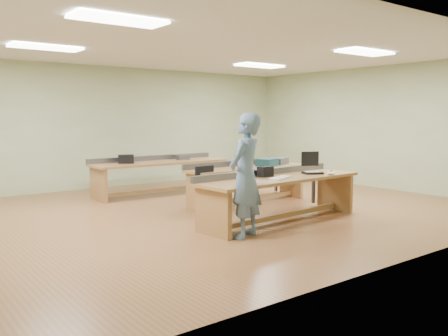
{
  "coord_description": "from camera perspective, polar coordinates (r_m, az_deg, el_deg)",
  "views": [
    {
      "loc": [
        -5.14,
        -7.16,
        1.76
      ],
      "look_at": [
        -0.16,
        -0.6,
        0.87
      ],
      "focal_mm": 38.0,
      "sensor_mm": 36.0,
      "label": 1
    }
  ],
  "objects": [
    {
      "name": "wall_front",
      "position": [
        6.04,
        21.27,
        3.28
      ],
      "size": [
        10.0,
        0.04,
        3.0
      ],
      "primitive_type": "cube",
      "color": "#A8BB8E",
      "rests_on": "floor"
    },
    {
      "name": "keyboard",
      "position": [
        7.8,
        6.79,
        -1.2
      ],
      "size": [
        0.53,
        0.34,
        0.03
      ],
      "primitive_type": "cube",
      "rotation": [
        0.0,
        0.0,
        0.37
      ],
      "color": "beige",
      "rests_on": "workbench_front"
    },
    {
      "name": "ceiling",
      "position": [
        8.9,
        -1.54,
        14.19
      ],
      "size": [
        10.0,
        10.0,
        0.0
      ],
      "primitive_type": "plane",
      "color": "silver",
      "rests_on": "wall_back"
    },
    {
      "name": "workbench_back",
      "position": [
        10.89,
        -7.73,
        -0.18
      ],
      "size": [
        3.18,
        0.86,
        0.86
      ],
      "rotation": [
        0.0,
        0.0,
        0.0
      ],
      "color": "olive",
      "rests_on": "floor"
    },
    {
      "name": "person",
      "position": [
        6.87,
        2.58,
        -0.95
      ],
      "size": [
        0.78,
        0.67,
        1.82
      ],
      "primitive_type": "imported",
      "rotation": [
        0.0,
        0.0,
        3.58
      ],
      "color": "slate",
      "rests_on": "floor"
    },
    {
      "name": "tray_back",
      "position": [
        11.24,
        -4.94,
        1.29
      ],
      "size": [
        0.31,
        0.25,
        0.11
      ],
      "primitive_type": "cube",
      "rotation": [
        0.0,
        0.0,
        -0.16
      ],
      "color": "#373739",
      "rests_on": "workbench_back"
    },
    {
      "name": "trackball_mouse",
      "position": [
        8.48,
        12.74,
        -0.59
      ],
      "size": [
        0.16,
        0.18,
        0.07
      ],
      "primitive_type": "ellipsoid",
      "rotation": [
        0.0,
        0.0,
        -0.21
      ],
      "color": "white",
      "rests_on": "workbench_front"
    },
    {
      "name": "task_chair",
      "position": [
        8.59,
        -1.78,
        -3.48
      ],
      "size": [
        0.47,
        0.47,
        0.87
      ],
      "rotation": [
        0.0,
        0.0,
        -0.0
      ],
      "color": "black",
      "rests_on": "floor"
    },
    {
      "name": "mug",
      "position": [
        9.6,
        1.95,
        0.43
      ],
      "size": [
        0.16,
        0.16,
        0.1
      ],
      "primitive_type": "imported",
      "rotation": [
        0.0,
        0.0,
        -0.38
      ],
      "color": "#373739",
      "rests_on": "workbench_mid"
    },
    {
      "name": "drinks_can",
      "position": [
        9.39,
        2.67,
        0.36
      ],
      "size": [
        0.08,
        0.08,
        0.12
      ],
      "primitive_type": "cylinder",
      "rotation": [
        0.0,
        0.0,
        0.23
      ],
      "color": "#B4B3B8",
      "rests_on": "workbench_mid"
    },
    {
      "name": "fluor_panels",
      "position": [
        8.89,
        -1.54,
        14.0
      ],
      "size": [
        6.2,
        3.5,
        0.03
      ],
      "color": "white",
      "rests_on": "ceiling"
    },
    {
      "name": "wall_back",
      "position": [
        12.29,
        -12.5,
        4.83
      ],
      "size": [
        10.0,
        0.04,
        3.0
      ],
      "primitive_type": "cube",
      "color": "#A8BB8E",
      "rests_on": "floor"
    },
    {
      "name": "parts_bin_teal",
      "position": [
        9.84,
        5.23,
        0.71
      ],
      "size": [
        0.51,
        0.44,
        0.15
      ],
      "primitive_type": "cube",
      "rotation": [
        0.0,
        0.0,
        0.29
      ],
      "color": "#12353C",
      "rests_on": "workbench_mid"
    },
    {
      "name": "storage_box_back",
      "position": [
        10.52,
        -11.71,
        1.06
      ],
      "size": [
        0.39,
        0.34,
        0.19
      ],
      "primitive_type": "cube",
      "rotation": [
        0.0,
        0.0,
        -0.39
      ],
      "color": "black",
      "rests_on": "workbench_back"
    },
    {
      "name": "workbench_mid",
      "position": [
        9.66,
        2.78,
        -1.0
      ],
      "size": [
        2.76,
        0.8,
        0.86
      ],
      "rotation": [
        0.0,
        0.0,
        0.02
      ],
      "color": "olive",
      "rests_on": "floor"
    },
    {
      "name": "laptop_base",
      "position": [
        8.57,
        10.6,
        -0.57
      ],
      "size": [
        0.41,
        0.39,
        0.04
      ],
      "primitive_type": "cube",
      "rotation": [
        0.0,
        0.0,
        -0.45
      ],
      "color": "black",
      "rests_on": "workbench_front"
    },
    {
      "name": "camera_bag",
      "position": [
        8.05,
        4.99,
        -0.43
      ],
      "size": [
        0.27,
        0.19,
        0.17
      ],
      "primitive_type": "cube",
      "rotation": [
        0.0,
        0.0,
        0.1
      ],
      "color": "black",
      "rests_on": "workbench_front"
    },
    {
      "name": "laptop_screen",
      "position": [
        8.67,
        10.31,
        1.11
      ],
      "size": [
        0.3,
        0.16,
        0.26
      ],
      "primitive_type": "cube",
      "rotation": [
        0.0,
        0.0,
        -0.45
      ],
      "color": "black",
      "rests_on": "laptop_base"
    },
    {
      "name": "workbench_front",
      "position": [
        8.05,
        6.71,
        -2.41
      ],
      "size": [
        3.25,
        1.07,
        0.86
      ],
      "rotation": [
        0.0,
        0.0,
        0.07
      ],
      "color": "olive",
      "rests_on": "floor"
    },
    {
      "name": "parts_bin_grey",
      "position": [
        10.23,
        6.54,
        0.85
      ],
      "size": [
        0.57,
        0.48,
        0.13
      ],
      "primitive_type": "cube",
      "rotation": [
        0.0,
        0.0,
        0.43
      ],
      "color": "#373739",
      "rests_on": "workbench_mid"
    },
    {
      "name": "floor",
      "position": [
        8.98,
        -1.48,
        -5.12
      ],
      "size": [
        10.0,
        10.0,
        0.0
      ],
      "primitive_type": "plane",
      "color": "brown",
      "rests_on": "ground"
    },
    {
      "name": "wall_right",
      "position": [
        12.41,
        17.66,
        4.7
      ],
      "size": [
        0.04,
        8.0,
        3.0
      ],
      "primitive_type": "cube",
      "color": "#A8BB8E",
      "rests_on": "floor"
    }
  ]
}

